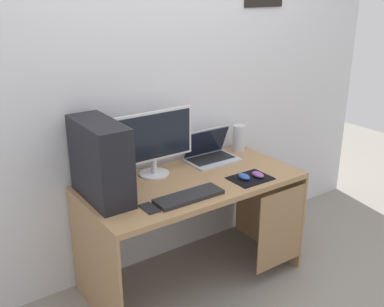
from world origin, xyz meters
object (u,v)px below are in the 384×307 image
object	(u,v)px
pc_tower	(100,161)
mouse_left	(244,177)
monitor	(154,141)
keyboard	(189,196)
laptop	(210,154)
speaker	(239,138)
cell_phone	(149,208)
mouse_right	(258,175)

from	to	relation	value
pc_tower	mouse_left	distance (m)	0.91
monitor	keyboard	world-z (taller)	monitor
laptop	keyboard	distance (m)	0.64
pc_tower	keyboard	xyz separation A→B (m)	(0.40, -0.29, -0.22)
laptop	speaker	size ratio (longest dim) A/B	1.84
laptop	cell_phone	distance (m)	0.84
pc_tower	mouse_right	bearing A→B (deg)	-17.58
pc_tower	mouse_right	xyz separation A→B (m)	(0.94, -0.30, -0.21)
speaker	mouse_right	distance (m)	0.52
monitor	speaker	size ratio (longest dim) A/B	2.88
monitor	laptop	bearing A→B (deg)	2.07
keyboard	speaker	bearing A→B (deg)	30.96
pc_tower	cell_phone	xyz separation A→B (m)	(0.15, -0.28, -0.23)
pc_tower	monitor	size ratio (longest dim) A/B	0.85
keyboard	cell_phone	xyz separation A→B (m)	(-0.26, 0.01, -0.01)
mouse_right	cell_phone	size ratio (longest dim) A/B	0.74
monitor	keyboard	bearing A→B (deg)	-91.79
laptop	speaker	bearing A→B (deg)	6.28
laptop	speaker	distance (m)	0.30
keyboard	cell_phone	size ratio (longest dim) A/B	3.23
mouse_left	monitor	bearing A→B (deg)	137.50
keyboard	mouse_left	xyz separation A→B (m)	(0.44, 0.02, 0.01)
monitor	laptop	size ratio (longest dim) A/B	1.57
pc_tower	monitor	bearing A→B (deg)	15.71
keyboard	mouse_right	distance (m)	0.53
mouse_right	speaker	bearing A→B (deg)	63.53
monitor	cell_phone	xyz separation A→B (m)	(-0.27, -0.40, -0.23)
monitor	laptop	distance (m)	0.50
speaker	pc_tower	bearing A→B (deg)	-171.92
laptop	mouse_right	world-z (taller)	laptop
monitor	keyboard	distance (m)	0.46
speaker	mouse_left	xyz separation A→B (m)	(-0.33, -0.44, -0.08)
mouse_left	mouse_right	bearing A→B (deg)	-14.74
pc_tower	mouse_right	distance (m)	1.01
monitor	speaker	bearing A→B (deg)	3.70
keyboard	cell_phone	world-z (taller)	keyboard
mouse_right	monitor	bearing A→B (deg)	141.44
monitor	cell_phone	size ratio (longest dim) A/B	4.31
monitor	mouse_left	xyz separation A→B (m)	(0.42, -0.39, -0.21)
laptop	keyboard	bearing A→B (deg)	-138.07
laptop	mouse_right	distance (m)	0.44
cell_phone	speaker	bearing A→B (deg)	23.55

